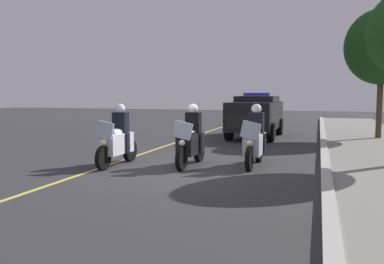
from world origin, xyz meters
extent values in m
plane|color=#333335|center=(0.00, 0.00, 0.00)|extent=(80.00, 80.00, 0.00)
cube|color=#B7B5AD|center=(0.00, 3.68, 0.07)|extent=(48.00, 0.24, 0.15)
cube|color=#E0D14C|center=(0.00, -2.12, 0.00)|extent=(48.00, 0.12, 0.01)
cylinder|color=black|center=(0.59, -1.87, 0.32)|extent=(0.64, 0.13, 0.64)
cylinder|color=black|center=(-0.91, -1.84, 0.32)|extent=(0.64, 0.15, 0.64)
cube|color=white|center=(-0.14, -1.86, 0.62)|extent=(1.21, 0.47, 0.56)
ellipsoid|color=white|center=(-0.09, -1.86, 0.92)|extent=(0.57, 0.33, 0.24)
cube|color=silver|center=(0.49, -1.87, 1.05)|extent=(0.07, 0.56, 0.53)
sphere|color=#F9F4CC|center=(0.55, -1.87, 0.72)|extent=(0.17, 0.17, 0.17)
sphere|color=red|center=(0.36, -2.03, 0.98)|extent=(0.09, 0.09, 0.09)
sphere|color=#1933F2|center=(0.36, -1.71, 0.98)|extent=(0.09, 0.09, 0.09)
cube|color=black|center=(-0.37, -1.85, 1.18)|extent=(0.29, 0.41, 0.60)
cube|color=black|center=(-0.30, -1.65, 0.62)|extent=(0.18, 0.14, 0.56)
cube|color=black|center=(-0.31, -2.05, 0.62)|extent=(0.18, 0.14, 0.56)
sphere|color=silver|center=(-0.35, -1.85, 1.58)|extent=(0.28, 0.28, 0.28)
cylinder|color=black|center=(0.02, 0.10, 0.32)|extent=(0.64, 0.13, 0.64)
cylinder|color=black|center=(-1.48, 0.13, 0.32)|extent=(0.64, 0.15, 0.64)
cube|color=black|center=(-0.71, 0.11, 0.62)|extent=(1.21, 0.47, 0.56)
ellipsoid|color=black|center=(-0.66, 0.11, 0.92)|extent=(0.57, 0.33, 0.24)
cube|color=silver|center=(-0.08, 0.10, 1.05)|extent=(0.07, 0.56, 0.53)
sphere|color=#F9F4CC|center=(-0.02, 0.10, 0.72)|extent=(0.17, 0.17, 0.17)
sphere|color=red|center=(-0.21, -0.06, 0.98)|extent=(0.09, 0.09, 0.09)
sphere|color=#1933F2|center=(-0.20, 0.26, 0.98)|extent=(0.09, 0.09, 0.09)
cube|color=black|center=(-0.94, 0.12, 1.18)|extent=(0.29, 0.41, 0.60)
cube|color=black|center=(-0.87, 0.32, 0.62)|extent=(0.18, 0.14, 0.56)
cube|color=black|center=(-0.88, -0.08, 0.62)|extent=(0.18, 0.14, 0.56)
sphere|color=white|center=(-0.92, 0.12, 1.58)|extent=(0.28, 0.28, 0.28)
cylinder|color=black|center=(-0.45, 1.79, 0.32)|extent=(0.64, 0.13, 0.64)
cylinder|color=black|center=(-1.95, 1.83, 0.32)|extent=(0.64, 0.15, 0.64)
cube|color=silver|center=(-1.18, 1.81, 0.62)|extent=(1.21, 0.47, 0.56)
ellipsoid|color=silver|center=(-1.13, 1.81, 0.92)|extent=(0.57, 0.33, 0.24)
cube|color=silver|center=(-0.55, 1.80, 1.05)|extent=(0.07, 0.56, 0.53)
sphere|color=#F9F4CC|center=(-0.49, 1.79, 0.72)|extent=(0.17, 0.17, 0.17)
sphere|color=red|center=(-0.68, 1.64, 0.98)|extent=(0.09, 0.09, 0.09)
sphere|color=#1933F2|center=(-0.68, 1.96, 0.98)|extent=(0.09, 0.09, 0.09)
cube|color=black|center=(-1.41, 1.81, 1.18)|extent=(0.29, 0.41, 0.60)
cube|color=black|center=(-1.35, 2.01, 0.62)|extent=(0.18, 0.14, 0.56)
cube|color=black|center=(-1.35, 1.61, 0.62)|extent=(0.18, 0.14, 0.56)
sphere|color=white|center=(-1.39, 1.81, 1.58)|extent=(0.28, 0.28, 0.28)
cube|color=black|center=(-8.73, 0.72, 1.02)|extent=(4.94, 2.01, 1.24)
cube|color=black|center=(-9.03, 0.72, 1.72)|extent=(2.44, 1.80, 0.36)
cube|color=#2633D8|center=(-8.83, 0.72, 1.98)|extent=(0.31, 1.21, 0.14)
cube|color=black|center=(-6.33, 0.66, 0.88)|extent=(0.16, 1.62, 0.56)
cylinder|color=black|center=(-7.16, 1.58, 0.40)|extent=(0.81, 0.30, 0.80)
cylinder|color=black|center=(-7.20, -0.22, 0.40)|extent=(0.81, 0.30, 0.80)
cylinder|color=black|center=(-10.26, 1.65, 0.40)|extent=(0.81, 0.30, 0.80)
cylinder|color=black|center=(-10.30, -0.15, 0.40)|extent=(0.81, 0.30, 0.80)
cylinder|color=#4C3823|center=(-9.17, 5.96, 1.44)|extent=(0.24, 0.24, 2.67)
ellipsoid|color=#194216|center=(-9.17, 5.96, 4.01)|extent=(3.09, 3.09, 3.23)
camera|label=1|loc=(9.78, 3.47, 1.98)|focal=37.56mm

